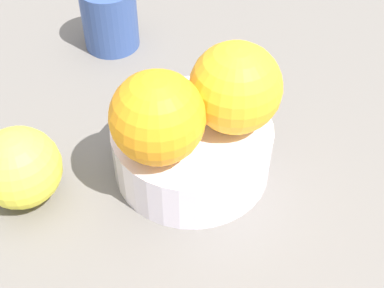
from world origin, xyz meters
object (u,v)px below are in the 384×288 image
fruit_bowl (192,149)px  orange_in_bowl_0 (236,88)px  orange_loose_0 (20,168)px  ceramic_cup (110,17)px  orange_in_bowl_1 (157,118)px

fruit_bowl → orange_in_bowl_0: (-3.41, -1.17, 6.50)cm
orange_loose_0 → ceramic_cup: (-1.76, -23.12, 0.07)cm
orange_in_bowl_0 → ceramic_cup: (15.40, -16.66, -5.32)cm
orange_in_bowl_1 → orange_in_bowl_0: bearing=-142.4°
orange_loose_0 → ceramic_cup: size_ratio=0.98×
orange_in_bowl_1 → ceramic_cup: 23.75cm
orange_in_bowl_0 → ceramic_cup: bearing=-47.2°
orange_in_bowl_0 → orange_loose_0: orange_in_bowl_0 is taller
orange_in_bowl_1 → ceramic_cup: size_ratio=1.06×
ceramic_cup → fruit_bowl: bearing=123.9°
orange_in_bowl_1 → ceramic_cup: (9.77, -21.00, -5.24)cm
fruit_bowl → ceramic_cup: bearing=-56.1°
orange_in_bowl_1 → orange_loose_0: 12.86cm
orange_loose_0 → ceramic_cup: ceramic_cup is taller
fruit_bowl → ceramic_cup: (11.99, -17.82, 1.19)cm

